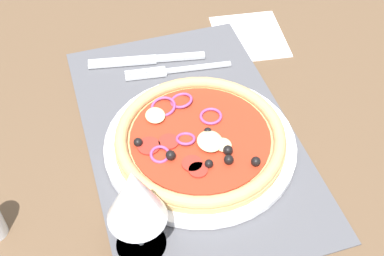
% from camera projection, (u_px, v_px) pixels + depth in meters
% --- Properties ---
extents(ground_plane, '(1.90, 1.40, 0.02)m').
position_uv_depth(ground_plane, '(190.00, 140.00, 0.79)').
color(ground_plane, brown).
extents(placemat, '(0.49, 0.30, 0.00)m').
position_uv_depth(placemat, '(190.00, 134.00, 0.78)').
color(placemat, '#4C4C51').
rests_on(placemat, ground_plane).
extents(plate, '(0.28, 0.28, 0.01)m').
position_uv_depth(plate, '(200.00, 145.00, 0.75)').
color(plate, white).
rests_on(plate, placemat).
extents(pizza, '(0.25, 0.25, 0.03)m').
position_uv_depth(pizza, '(200.00, 138.00, 0.74)').
color(pizza, tan).
rests_on(pizza, plate).
extents(fork, '(0.04, 0.18, 0.00)m').
position_uv_depth(fork, '(172.00, 70.00, 0.87)').
color(fork, silver).
rests_on(fork, placemat).
extents(knife, '(0.05, 0.20, 0.01)m').
position_uv_depth(knife, '(146.00, 60.00, 0.89)').
color(knife, silver).
rests_on(knife, placemat).
extents(wine_glass, '(0.07, 0.07, 0.15)m').
position_uv_depth(wine_glass, '(135.00, 199.00, 0.58)').
color(wine_glass, silver).
rests_on(wine_glass, ground_plane).
extents(napkin, '(0.15, 0.14, 0.00)m').
position_uv_depth(napkin, '(249.00, 36.00, 0.94)').
color(napkin, white).
rests_on(napkin, ground_plane).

